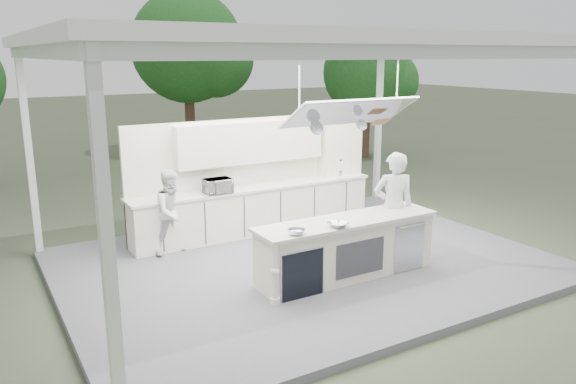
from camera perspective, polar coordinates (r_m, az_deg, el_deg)
ground at (r=9.82m, az=1.80°, el=-7.65°), size 90.00×90.00×0.00m
stage_deck at (r=9.80m, az=1.80°, el=-7.32°), size 8.00×6.00×0.12m
tent at (r=9.13m, az=2.04°, el=14.54°), size 8.20×6.20×3.86m
demo_island at (r=9.01m, az=5.90°, el=-5.71°), size 3.10×0.79×0.95m
back_counter at (r=11.20m, az=-3.36°, el=-1.71°), size 5.08×0.72×0.95m
back_wall_unit at (r=11.37m, az=-1.93°, el=3.58°), size 5.05×0.48×2.25m
tree_cluster at (r=18.13m, az=-15.68°, el=12.36°), size 19.55×9.40×5.85m
head_chef at (r=9.71m, az=10.65°, el=-1.51°), size 0.82×0.69×1.90m
sous_chef at (r=10.14m, az=-11.63°, el=-1.98°), size 0.87×0.75×1.52m
toaster_oven at (r=10.52m, az=-7.15°, el=0.60°), size 0.51×0.35×0.28m
bowl_large at (r=8.48m, az=5.11°, el=-3.31°), size 0.36×0.36×0.07m
bowl_small at (r=8.09m, az=0.86°, el=-4.08°), size 0.32×0.32×0.08m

